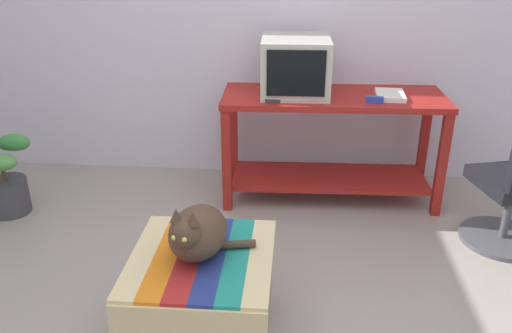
# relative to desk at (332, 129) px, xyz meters

# --- Properties ---
(back_wall) EXTENTS (8.00, 0.10, 2.60)m
(back_wall) POSITION_rel_desk_xyz_m (-0.51, 0.45, 0.78)
(back_wall) COLOR silver
(back_wall) RESTS_ON ground_plane
(desk) EXTENTS (1.52, 0.60, 0.77)m
(desk) POSITION_rel_desk_xyz_m (0.00, 0.00, 0.00)
(desk) COLOR maroon
(desk) RESTS_ON ground_plane
(tv_monitor) EXTENTS (0.46, 0.51, 0.37)m
(tv_monitor) POSITION_rel_desk_xyz_m (-0.26, 0.02, 0.43)
(tv_monitor) COLOR #BCB7A8
(tv_monitor) RESTS_ON desk
(keyboard) EXTENTS (0.42, 0.20, 0.02)m
(keyboard) POSITION_rel_desk_xyz_m (-0.26, -0.13, 0.26)
(keyboard) COLOR #333338
(keyboard) RESTS_ON desk
(book) EXTENTS (0.20, 0.27, 0.03)m
(book) POSITION_rel_desk_xyz_m (0.37, -0.03, 0.26)
(book) COLOR white
(book) RESTS_ON desk
(ottoman_with_blanket) EXTENTS (0.64, 0.69, 0.45)m
(ottoman_with_blanket) POSITION_rel_desk_xyz_m (-0.65, -1.52, -0.30)
(ottoman_with_blanket) COLOR tan
(ottoman_with_blanket) RESTS_ON ground_plane
(cat) EXTENTS (0.41, 0.37, 0.29)m
(cat) POSITION_rel_desk_xyz_m (-0.67, -1.53, 0.05)
(cat) COLOR #473323
(cat) RESTS_ON ottoman_with_blanket
(potted_plant) EXTENTS (0.43, 0.38, 0.57)m
(potted_plant) POSITION_rel_desk_xyz_m (-2.19, -0.43, -0.26)
(potted_plant) COLOR #3D3D42
(potted_plant) RESTS_ON ground_plane
(stapler) EXTENTS (0.12, 0.06, 0.04)m
(stapler) POSITION_rel_desk_xyz_m (0.25, -0.16, 0.26)
(stapler) COLOR #2342B7
(stapler) RESTS_ON desk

